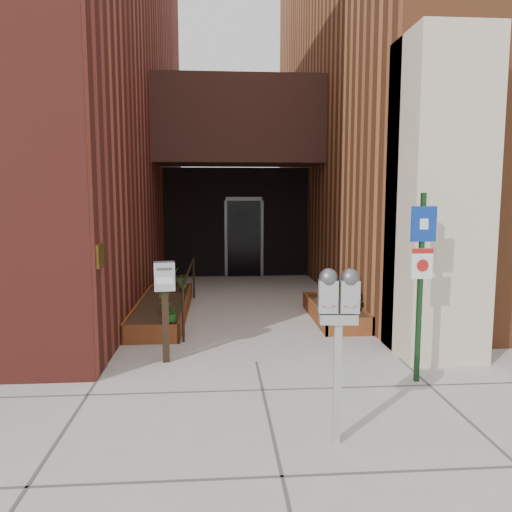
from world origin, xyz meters
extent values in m
plane|color=#9E9991|center=(0.00, 0.00, 0.00)|extent=(80.00, 80.00, 0.00)
cube|color=brown|center=(6.00, 7.15, 5.00)|extent=(8.00, 13.70, 10.00)
cube|color=beige|center=(2.55, 0.20, 2.20)|extent=(1.10, 1.20, 4.40)
cube|color=black|center=(0.00, 6.00, 4.00)|extent=(4.20, 2.00, 2.00)
cube|color=black|center=(0.00, 7.40, 1.50)|extent=(4.00, 0.30, 3.00)
cube|color=black|center=(0.20, 7.22, 1.05)|extent=(0.90, 0.06, 2.10)
cube|color=#B79338|center=(-1.99, -0.20, 1.50)|extent=(0.04, 0.30, 0.30)
cube|color=brown|center=(-1.55, 0.92, 0.15)|extent=(0.90, 0.04, 0.30)
cube|color=brown|center=(-1.55, 4.48, 0.15)|extent=(0.90, 0.04, 0.30)
cube|color=brown|center=(-1.98, 2.70, 0.15)|extent=(0.04, 3.60, 0.30)
cube|color=brown|center=(-1.12, 2.70, 0.15)|extent=(0.04, 3.60, 0.30)
cube|color=black|center=(-1.55, 2.70, 0.13)|extent=(0.82, 3.52, 0.26)
cube|color=brown|center=(1.60, 1.12, 0.15)|extent=(0.80, 0.04, 0.30)
cube|color=brown|center=(1.60, 3.28, 0.15)|extent=(0.80, 0.04, 0.30)
cube|color=brown|center=(1.22, 2.20, 0.15)|extent=(0.04, 2.20, 0.30)
cube|color=brown|center=(1.98, 2.20, 0.15)|extent=(0.04, 2.20, 0.30)
cube|color=black|center=(1.60, 2.20, 0.13)|extent=(0.72, 2.12, 0.26)
cylinder|color=black|center=(-1.05, 1.00, 0.45)|extent=(0.04, 0.04, 0.90)
cylinder|color=black|center=(-1.05, 4.30, 0.45)|extent=(0.04, 0.04, 0.90)
cylinder|color=black|center=(-1.05, 2.65, 0.88)|extent=(0.04, 3.30, 0.04)
cube|color=#AEAEB1|center=(0.57, -2.27, 0.56)|extent=(0.07, 0.07, 1.12)
cube|color=#AEAEB1|center=(0.57, -2.27, 1.17)|extent=(0.35, 0.17, 0.09)
cube|color=#AEAEB1|center=(0.47, -2.26, 1.37)|extent=(0.18, 0.13, 0.29)
sphere|color=#59595B|center=(0.47, -2.26, 1.54)|extent=(0.17, 0.17, 0.17)
cube|color=white|center=(0.47, -2.32, 1.39)|extent=(0.10, 0.02, 0.06)
cube|color=#B21414|center=(0.47, -2.32, 1.30)|extent=(0.10, 0.02, 0.03)
cube|color=#AEAEB1|center=(0.66, -2.28, 1.37)|extent=(0.18, 0.13, 0.29)
sphere|color=#59595B|center=(0.66, -2.28, 1.54)|extent=(0.17, 0.17, 0.17)
cube|color=white|center=(0.66, -2.34, 1.39)|extent=(0.10, 0.02, 0.06)
cube|color=#B21414|center=(0.66, -2.34, 1.30)|extent=(0.10, 0.02, 0.03)
cube|color=black|center=(1.90, -0.85, 1.14)|extent=(0.05, 0.05, 2.29)
cube|color=navy|center=(1.90, -0.88, 1.92)|extent=(0.31, 0.04, 0.42)
cube|color=white|center=(1.90, -0.89, 1.92)|extent=(0.10, 0.02, 0.12)
cube|color=white|center=(1.90, -0.88, 1.45)|extent=(0.26, 0.04, 0.36)
cube|color=#B21414|center=(1.90, -0.89, 1.61)|extent=(0.26, 0.03, 0.06)
cylinder|color=#B21414|center=(1.90, -0.89, 1.43)|extent=(0.15, 0.02, 0.15)
cube|color=black|center=(-1.22, 0.09, 0.50)|extent=(0.10, 0.10, 1.00)
cube|color=silver|center=(-1.22, 0.09, 1.18)|extent=(0.30, 0.24, 0.38)
cube|color=#59595B|center=(-1.21, -0.01, 1.29)|extent=(0.20, 0.04, 0.04)
cube|color=white|center=(-1.21, -0.01, 1.14)|extent=(0.22, 0.04, 0.09)
imported|color=#1B5E1B|center=(-1.25, 1.10, 0.46)|extent=(0.40, 0.40, 0.32)
imported|color=#295D1A|center=(-1.41, 1.69, 0.50)|extent=(0.31, 0.31, 0.40)
imported|color=#255618|center=(-1.25, 3.70, 0.47)|extent=(0.21, 0.21, 0.34)
imported|color=#285B1A|center=(-1.44, 4.30, 0.49)|extent=(0.24, 0.24, 0.39)
imported|color=#16501B|center=(1.85, 1.72, 0.49)|extent=(0.30, 0.30, 0.38)
imported|color=#2B5F1B|center=(1.55, 2.14, 0.45)|extent=(0.22, 0.22, 0.29)
imported|color=#195A1A|center=(1.85, 2.90, 0.48)|extent=(0.43, 0.43, 0.35)
camera|label=1|loc=(-0.49, -6.55, 2.26)|focal=35.00mm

